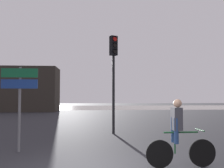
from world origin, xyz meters
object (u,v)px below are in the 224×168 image
at_px(distant_building, 17,89).
at_px(direction_sign_post, 19,93).
at_px(cyclist, 178,133).
at_px(traffic_light_center, 114,66).

height_order(distant_building, direction_sign_post, distant_building).
bearing_deg(direction_sign_post, cyclist, 154.90).
xyz_separation_m(distant_building, direction_sign_post, (6.59, -21.69, -0.74)).
distance_m(distant_building, traffic_light_center, 20.62).
relative_size(traffic_light_center, cyclist, 2.62).
height_order(traffic_light_center, cyclist, traffic_light_center).
bearing_deg(traffic_light_center, distant_building, -87.71).
bearing_deg(cyclist, direction_sign_post, -116.36).
xyz_separation_m(traffic_light_center, direction_sign_post, (-3.17, -3.54, -1.32)).
distance_m(distant_building, cyclist, 26.09).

